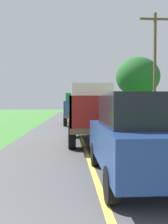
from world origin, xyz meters
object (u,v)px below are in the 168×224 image
at_px(banana_truck_near, 93,111).
at_px(banana_truck_far, 77,108).
at_px(utility_pole_roadside, 155,68).
at_px(roadside_tree_far_left, 138,77).
at_px(following_car, 136,136).

distance_m(banana_truck_near, banana_truck_far, 10.00).
bearing_deg(utility_pole_roadside, banana_truck_near, -138.63).
xyz_separation_m(banana_truck_near, roadside_tree_far_left, (5.71, 11.93, 3.15)).
relative_size(utility_pole_roadside, following_car, 1.93).
height_order(banana_truck_far, following_car, banana_truck_far).
height_order(banana_truck_near, following_car, banana_truck_near).
bearing_deg(roadside_tree_far_left, banana_truck_near, -115.59).
relative_size(banana_truck_far, following_car, 1.42).
bearing_deg(banana_truck_near, banana_truck_far, 92.56).
xyz_separation_m(banana_truck_near, utility_pole_roadside, (4.57, 4.02, 2.79)).
height_order(banana_truck_near, roadside_tree_far_left, roadside_tree_far_left).
bearing_deg(following_car, roadside_tree_far_left, 73.65).
distance_m(utility_pole_roadside, roadside_tree_far_left, 8.00).
bearing_deg(banana_truck_far, following_car, -87.29).
relative_size(banana_truck_near, following_car, 1.42).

